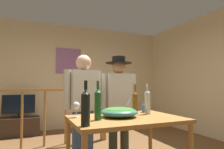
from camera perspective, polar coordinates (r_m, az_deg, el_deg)
back_wall at (r=5.36m, az=-13.46°, el=-0.55°), size 5.65×0.10×2.77m
side_wall_right at (r=4.98m, az=25.00°, el=-0.14°), size 0.10×4.15×2.77m
framed_picture at (r=5.34m, az=-12.68°, el=3.89°), size 0.65×0.03×0.67m
stair_railing at (r=3.95m, az=-18.49°, el=-9.79°), size 3.23×0.10×1.13m
tv_console at (r=5.03m, az=-25.85°, el=-13.64°), size 0.90×0.40×0.41m
flat_screen_tv at (r=4.93m, az=-25.73°, el=-7.92°), size 0.68×0.12×0.52m
serving_table at (r=2.17m, az=4.14°, el=-14.67°), size 1.19×0.81×0.80m
salad_bowl at (r=2.17m, az=2.12°, el=-10.84°), size 0.40×0.40×0.21m
wine_glass at (r=2.17m, az=-10.46°, el=-9.20°), size 0.08×0.08×0.17m
wine_bottle_clear at (r=2.42m, az=10.39°, el=-7.77°), size 0.07×0.07×0.37m
wine_bottle_amber at (r=2.38m, az=6.79°, el=-8.08°), size 0.07×0.07×0.36m
wine_bottle_dark at (r=1.69m, az=-7.79°, el=-9.51°), size 0.08×0.08×0.39m
wine_bottle_green at (r=1.97m, az=-4.19°, el=-8.60°), size 0.07×0.07×0.39m
mug_blue at (r=2.58m, az=9.77°, el=-9.71°), size 0.12×0.08×0.10m
person_standing_left at (r=2.78m, az=-8.47°, el=-7.69°), size 0.56×0.27×1.58m
person_standing_right at (r=2.96m, az=1.99°, el=-7.28°), size 0.55×0.40×1.58m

